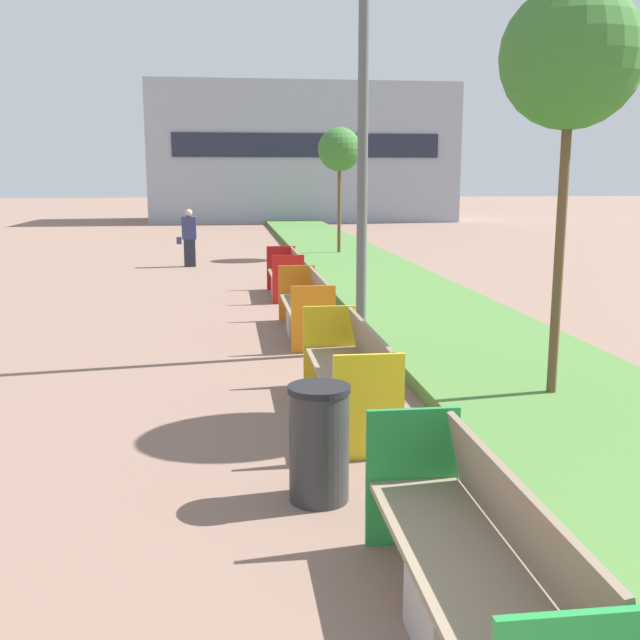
# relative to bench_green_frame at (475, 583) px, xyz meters

# --- Properties ---
(planter_grass_strip) EXTENTS (2.80, 120.00, 0.18)m
(planter_grass_strip) POSITION_rel_bench_green_frame_xyz_m (2.26, 8.12, -0.29)
(planter_grass_strip) COLOR #4C7A38
(planter_grass_strip) RESTS_ON ground
(building_backdrop) EXTENTS (16.30, 6.81, 7.24)m
(building_backdrop) POSITION_rel_bench_green_frame_xyz_m (3.06, 38.98, 3.24)
(building_backdrop) COLOR #939EAD
(building_backdrop) RESTS_ON ground
(bench_green_frame) EXTENTS (0.65, 2.36, 0.94)m
(bench_green_frame) POSITION_rel_bench_green_frame_xyz_m (0.00, 0.00, 0.00)
(bench_green_frame) COLOR #ADA8A0
(bench_green_frame) RESTS_ON ground
(bench_yellow_frame) EXTENTS (0.65, 2.46, 0.94)m
(bench_yellow_frame) POSITION_rel_bench_green_frame_xyz_m (0.00, 3.90, 0.00)
(bench_yellow_frame) COLOR #ADA8A0
(bench_yellow_frame) RESTS_ON ground
(bench_orange_frame) EXTENTS (0.65, 2.45, 0.94)m
(bench_orange_frame) POSITION_rel_bench_green_frame_xyz_m (0.00, 7.97, 0.00)
(bench_orange_frame) COLOR #ADA8A0
(bench_orange_frame) RESTS_ON ground
(bench_red_frame) EXTENTS (0.65, 1.92, 0.94)m
(bench_red_frame) POSITION_rel_bench_green_frame_xyz_m (-0.01, 11.83, -0.01)
(bench_red_frame) COLOR #ADA8A0
(bench_red_frame) RESTS_ON ground
(litter_bin) EXTENTS (0.47, 0.47, 0.90)m
(litter_bin) POSITION_rel_bench_green_frame_xyz_m (-0.57, 1.93, 0.07)
(litter_bin) COLOR #2D2D30
(litter_bin) RESTS_ON ground
(street_lamp_post) EXTENTS (0.24, 0.44, 7.30)m
(street_lamp_post) POSITION_rel_bench_green_frame_xyz_m (0.61, 6.64, 3.66)
(street_lamp_post) COLOR #56595B
(street_lamp_post) RESTS_ON ground
(sapling_tree_near) EXTENTS (1.40, 1.40, 4.26)m
(sapling_tree_near) POSITION_rel_bench_green_frame_xyz_m (2.16, 3.89, 3.17)
(sapling_tree_near) COLOR brown
(sapling_tree_near) RESTS_ON ground
(sapling_tree_far) EXTENTS (1.27, 1.27, 3.84)m
(sapling_tree_far) POSITION_rel_bench_green_frame_xyz_m (2.16, 18.86, 2.80)
(sapling_tree_far) COLOR brown
(sapling_tree_far) RESTS_ON ground
(pedestrian_walking) EXTENTS (0.53, 0.24, 1.55)m
(pedestrian_walking) POSITION_rel_bench_green_frame_xyz_m (-2.21, 17.25, 0.40)
(pedestrian_walking) COLOR #232633
(pedestrian_walking) RESTS_ON ground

